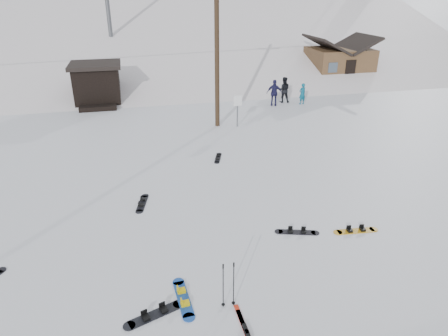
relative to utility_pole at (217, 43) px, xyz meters
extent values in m
plane|color=white|center=(-2.00, -14.00, -4.68)|extent=(200.00, 200.00, 0.00)
cube|color=white|center=(-2.00, 41.00, -16.68)|extent=(60.00, 85.24, 65.97)
cube|color=white|center=(36.00, 36.00, -15.68)|extent=(45.66, 93.98, 54.59)
cylinder|color=#3A2819|center=(0.00, 0.00, -0.18)|extent=(0.26, 0.26, 9.00)
cylinder|color=#595B60|center=(1.10, -0.40, -3.78)|extent=(0.07, 0.07, 1.80)
cube|color=white|center=(1.10, -0.44, -3.13)|extent=(0.50, 0.04, 0.60)
cube|color=black|center=(-7.00, 7.00, -3.43)|extent=(3.00, 3.00, 2.50)
cube|color=black|center=(-7.00, 7.00, -2.06)|extent=(3.40, 3.40, 0.25)
cube|color=black|center=(-7.00, 5.20, -4.53)|extent=(2.40, 1.20, 0.30)
cube|color=brown|center=(13.00, 10.00, -3.33)|extent=(5.00, 4.00, 2.70)
cube|color=black|center=(11.65, 10.00, -1.63)|extent=(2.69, 4.40, 1.43)
cube|color=black|center=(14.35, 10.00, -1.63)|extent=(2.69, 4.40, 1.43)
cube|color=black|center=(13.00, 7.98, -3.58)|extent=(0.90, 0.06, 1.90)
cube|color=#1B4EB3|center=(-3.99, -13.84, -4.67)|extent=(0.40, 1.38, 0.03)
cylinder|color=#1B4EB3|center=(-4.03, -13.16, -4.67)|extent=(0.31, 0.31, 0.03)
cylinder|color=#1B4EB3|center=(-3.95, -14.51, -4.67)|extent=(0.31, 0.31, 0.03)
cube|color=#D7B80B|center=(-4.01, -13.59, -4.61)|extent=(0.23, 0.18, 0.09)
cube|color=#D7B80B|center=(-3.97, -14.08, -4.61)|extent=(0.23, 0.18, 0.09)
cube|color=black|center=(-2.70, -15.43, -4.62)|extent=(0.10, 0.32, 0.08)
cube|color=red|center=(-2.70, -15.25, -4.67)|extent=(0.14, 1.75, 0.02)
cube|color=black|center=(-2.70, -15.25, -4.62)|extent=(0.10, 0.32, 0.08)
cylinder|color=black|center=(-3.04, -14.34, -4.04)|extent=(0.03, 0.03, 1.29)
cylinder|color=black|center=(-3.04, -14.34, -4.62)|extent=(0.10, 0.10, 0.01)
cylinder|color=black|center=(-3.04, -14.34, -3.41)|extent=(0.04, 0.04, 0.12)
cylinder|color=black|center=(-2.77, -14.34, -4.04)|extent=(0.03, 0.03, 1.29)
cylinder|color=black|center=(-2.77, -14.34, -4.62)|extent=(0.10, 0.10, 0.01)
cylinder|color=black|center=(-2.77, -14.34, -3.41)|extent=(0.04, 0.04, 0.12)
cube|color=black|center=(-4.76, -14.23, -4.67)|extent=(1.36, 0.74, 0.03)
cylinder|color=black|center=(-4.13, -14.01, -4.67)|extent=(0.31, 0.31, 0.03)
cylinder|color=black|center=(-5.39, -14.46, -4.67)|extent=(0.31, 0.31, 0.03)
cube|color=black|center=(-4.53, -14.15, -4.61)|extent=(0.23, 0.26, 0.09)
cube|color=black|center=(-4.99, -14.31, -4.61)|extent=(0.23, 0.26, 0.09)
cube|color=black|center=(-4.79, -8.46, -4.67)|extent=(0.54, 1.24, 0.02)
cylinder|color=black|center=(-4.65, -7.87, -4.67)|extent=(0.28, 0.28, 0.02)
cylinder|color=black|center=(-4.92, -9.04, -4.67)|extent=(0.28, 0.28, 0.02)
cube|color=black|center=(-4.74, -8.25, -4.62)|extent=(0.23, 0.19, 0.08)
cube|color=black|center=(-4.83, -8.67, -4.62)|extent=(0.23, 0.19, 0.08)
cylinder|color=black|center=(-8.94, -11.48, -4.67)|extent=(0.29, 0.29, 0.03)
cube|color=black|center=(0.13, -11.62, -4.67)|extent=(1.23, 0.62, 0.02)
cylinder|color=black|center=(0.70, -11.80, -4.67)|extent=(0.28, 0.28, 0.02)
cylinder|color=black|center=(-0.45, -11.45, -4.67)|extent=(0.28, 0.28, 0.02)
cube|color=black|center=(0.33, -11.69, -4.62)|extent=(0.20, 0.23, 0.08)
cube|color=black|center=(-0.08, -11.56, -4.62)|extent=(0.20, 0.23, 0.08)
cube|color=gold|center=(2.07, -12.01, -4.67)|extent=(1.28, 0.40, 0.03)
cylinder|color=gold|center=(2.70, -12.06, -4.67)|extent=(0.29, 0.29, 0.03)
cylinder|color=gold|center=(1.44, -11.95, -4.67)|extent=(0.29, 0.29, 0.03)
cube|color=black|center=(2.30, -12.03, -4.61)|extent=(0.17, 0.22, 0.08)
cube|color=black|center=(1.85, -11.99, -4.61)|extent=(0.17, 0.22, 0.08)
cube|color=black|center=(-1.05, -4.84, -4.67)|extent=(0.57, 1.09, 0.02)
cylinder|color=black|center=(-0.88, -4.34, -4.67)|extent=(0.24, 0.24, 0.02)
cylinder|color=black|center=(-1.22, -5.35, -4.67)|extent=(0.24, 0.24, 0.02)
cube|color=black|center=(-0.99, -4.66, -4.62)|extent=(0.21, 0.18, 0.07)
cube|color=black|center=(-1.11, -5.02, -4.62)|extent=(0.21, 0.18, 0.07)
imported|color=#0B5672|center=(6.76, 3.32, -3.96)|extent=(0.60, 0.47, 1.45)
imported|color=black|center=(5.68, 4.06, -3.79)|extent=(1.02, 0.89, 1.78)
imported|color=#EC5361|center=(11.67, 8.87, -3.78)|extent=(1.24, 0.81, 1.80)
imported|color=#1C1A43|center=(4.72, 3.33, -3.79)|extent=(1.13, 0.74, 1.79)
camera|label=1|loc=(-4.83, -21.95, 2.75)|focal=32.00mm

